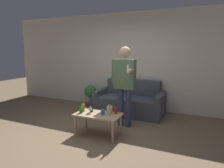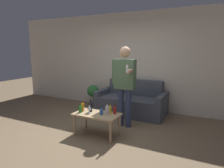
% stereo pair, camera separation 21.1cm
% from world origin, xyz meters
% --- Properties ---
extents(ground_plane, '(16.00, 16.00, 0.00)m').
position_xyz_m(ground_plane, '(0.00, 0.00, 0.00)').
color(ground_plane, '#756047').
extents(wall_back, '(8.00, 0.06, 2.70)m').
position_xyz_m(wall_back, '(0.00, 2.31, 1.35)').
color(wall_back, beige).
rests_on(wall_back, ground_plane).
extents(couch, '(1.76, 0.94, 0.86)m').
position_xyz_m(couch, '(0.19, 1.82, 0.31)').
color(couch, '#474C56').
rests_on(couch, ground_plane).
extents(coffee_table, '(0.90, 0.50, 0.44)m').
position_xyz_m(coffee_table, '(0.08, 0.20, 0.38)').
color(coffee_table, tan).
rests_on(coffee_table, ground_plane).
extents(bottle_orange, '(0.06, 0.06, 0.21)m').
position_xyz_m(bottle_orange, '(-0.27, 0.22, 0.52)').
color(bottle_orange, orange).
rests_on(bottle_orange, coffee_table).
extents(bottle_green, '(0.07, 0.07, 0.17)m').
position_xyz_m(bottle_green, '(-0.26, 0.12, 0.51)').
color(bottle_green, '#23752D').
rests_on(bottle_green, coffee_table).
extents(bottle_dark, '(0.06, 0.06, 0.26)m').
position_xyz_m(bottle_dark, '(-0.10, 0.26, 0.54)').
color(bottle_dark, black).
rests_on(bottle_dark, coffee_table).
extents(bottle_yellow, '(0.08, 0.08, 0.22)m').
position_xyz_m(bottle_yellow, '(0.28, 0.25, 0.53)').
color(bottle_yellow, silver).
rests_on(bottle_yellow, coffee_table).
extents(bottle_red, '(0.06, 0.06, 0.18)m').
position_xyz_m(bottle_red, '(0.39, 0.36, 0.51)').
color(bottle_red, '#B21E1E').
rests_on(bottle_red, coffee_table).
extents(bottle_clear, '(0.06, 0.06, 0.18)m').
position_xyz_m(bottle_clear, '(0.29, 0.36, 0.51)').
color(bottle_clear, yellow).
rests_on(bottle_clear, coffee_table).
extents(wine_glass_near, '(0.08, 0.08, 0.17)m').
position_xyz_m(wine_glass_near, '(-0.07, 0.16, 0.56)').
color(wine_glass_near, silver).
rests_on(wine_glass_near, coffee_table).
extents(cup_on_table, '(0.07, 0.07, 0.11)m').
position_xyz_m(cup_on_table, '(0.19, 0.19, 0.49)').
color(cup_on_table, '#3366B2').
rests_on(cup_on_table, coffee_table).
extents(person_standing_front, '(0.53, 0.45, 1.74)m').
position_xyz_m(person_standing_front, '(0.37, 0.88, 1.03)').
color(person_standing_front, navy).
rests_on(person_standing_front, ground_plane).
extents(potted_plant, '(0.36, 0.36, 0.64)m').
position_xyz_m(potted_plant, '(-1.10, 1.96, 0.42)').
color(potted_plant, '#4C4C51').
rests_on(potted_plant, ground_plane).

